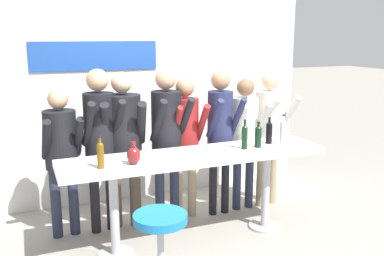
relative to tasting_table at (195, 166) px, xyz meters
The scene contains 18 objects.
ground_plane 0.84m from the tasting_table, ahead, with size 40.00×40.00×0.00m, color gray.
back_wall 1.64m from the tasting_table, 90.25° to the left, with size 4.38×0.12×2.81m.
tasting_table is the anchor object (origin of this frame).
bar_stool 1.09m from the tasting_table, 128.65° to the right, with size 0.47×0.47×0.74m.
person_far_left 1.43m from the tasting_table, 153.31° to the left, with size 0.43×0.53×1.63m.
person_left 1.10m from the tasting_table, 145.06° to the left, with size 0.43×0.57×1.82m.
person_center_left 0.91m from the tasting_table, 133.55° to the left, with size 0.54×0.64×1.78m.
person_center 0.63m from the tasting_table, 102.91° to the left, with size 0.43×0.56×1.81m.
person_center_right 0.67m from the tasting_table, 78.38° to the left, with size 0.39×0.52×1.69m.
person_right 0.82m from the tasting_table, 44.96° to the left, with size 0.36×0.51×1.77m.
person_far_right 1.09m from the tasting_table, 32.92° to the left, with size 0.39×0.50×1.66m.
person_rightmost 1.40m from the tasting_table, 25.12° to the left, with size 0.50×0.60×1.73m.
wine_bottle_0 1.04m from the tasting_table, behind, with size 0.06×0.06×0.30m.
wine_bottle_1 1.11m from the tasting_table, ahead, with size 0.07×0.07×0.33m.
wine_bottle_2 0.97m from the tasting_table, ahead, with size 0.07×0.07×0.30m.
wine_bottle_3 0.77m from the tasting_table, ahead, with size 0.07×0.07×0.28m.
wine_bottle_4 0.62m from the tasting_table, ahead, with size 0.06×0.06×0.32m.
decorative_vase 0.73m from the tasting_table, 169.78° to the right, with size 0.13×0.13×0.22m.
Camera 1 is at (-1.63, -3.92, 2.18)m, focal length 40.00 mm.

